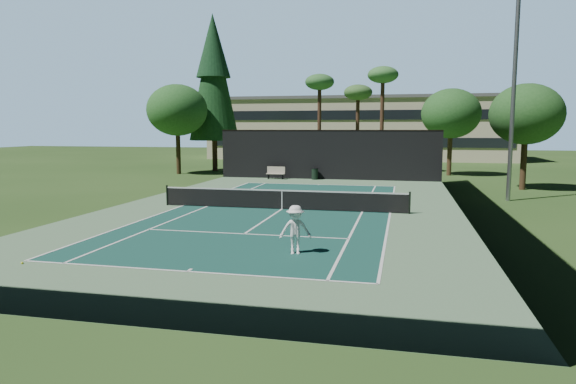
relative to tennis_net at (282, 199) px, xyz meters
name	(u,v)px	position (x,y,z in m)	size (l,w,h in m)	color
ground	(282,209)	(0.00, 0.00, -0.56)	(160.00, 160.00, 0.00)	#294A1B
apron_slab	(282,209)	(0.00, 0.00, -0.55)	(18.00, 32.00, 0.01)	#5C845C
court_surface	(282,209)	(0.00, 0.00, -0.55)	(10.97, 23.77, 0.01)	#16493F
court_lines	(282,209)	(0.00, 0.00, -0.54)	(11.07, 23.87, 0.01)	white
tennis_net	(282,199)	(0.00, 0.00, 0.00)	(12.90, 0.10, 1.10)	black
fence	(282,171)	(0.00, 0.06, 1.45)	(18.04, 32.05, 4.03)	black
player	(295,230)	(2.63, -9.08, 0.26)	(1.06, 0.61, 1.64)	white
tennis_ball_a	(22,263)	(-5.32, -12.20, -0.52)	(0.08, 0.08, 0.08)	#ECF237
tennis_ball_b	(250,202)	(-2.30, 1.89, -0.52)	(0.08, 0.08, 0.08)	#BCD12F
tennis_ball_c	(347,200)	(2.89, 4.08, -0.52)	(0.08, 0.08, 0.08)	#D2E033
tennis_ball_d	(206,192)	(-6.43, 5.69, -0.52)	(0.07, 0.07, 0.07)	#CEEB35
park_bench	(276,172)	(-4.17, 15.30, -0.01)	(1.50, 0.45, 1.02)	beige
trash_bin	(315,174)	(-0.97, 15.58, -0.08)	(0.56, 0.56, 0.95)	black
pine_tree	(213,72)	(-12.00, 22.00, 9.00)	(4.80, 4.80, 15.00)	#482D1F
palm_a	(320,86)	(-2.00, 24.00, 7.63)	(2.80, 2.80, 9.32)	#462C1E
palm_b	(358,95)	(1.50, 26.00, 6.80)	(2.80, 2.80, 8.42)	#492E1F
palm_c	(383,79)	(4.00, 23.00, 8.05)	(2.80, 2.80, 9.77)	#4A2F20
decid_tree_a	(451,114)	(10.00, 22.00, 4.86)	(5.12, 5.12, 7.62)	#4D3621
decid_tree_b	(526,114)	(14.00, 12.00, 4.52)	(4.80, 4.80, 7.14)	#4A331F
decid_tree_c	(177,110)	(-14.00, 18.00, 5.21)	(5.44, 5.44, 8.09)	#402F1B
campus_building	(359,128)	(0.00, 45.98, 3.65)	(40.50, 12.50, 8.30)	beige
light_pole	(514,87)	(12.00, 6.00, 5.90)	(0.90, 0.25, 12.22)	gray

